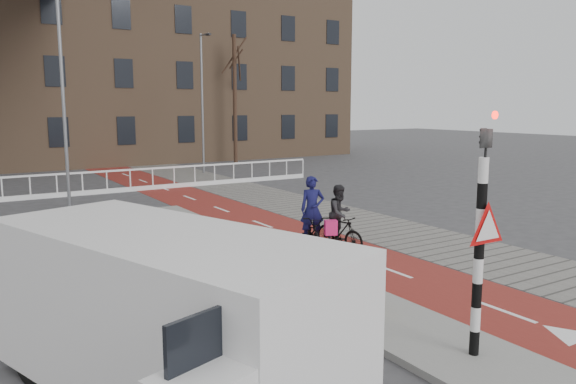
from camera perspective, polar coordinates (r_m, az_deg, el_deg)
ground at (r=10.64m, az=11.96°, el=-11.81°), size 120.00×120.00×0.00m
bike_lane at (r=19.45m, az=-5.53°, el=-2.23°), size 2.50×60.00×0.01m
sidewalk at (r=20.83m, az=1.37°, el=-1.46°), size 3.00×60.00×0.01m
curb_island at (r=13.28m, az=-2.43°, el=-7.17°), size 1.80×16.00×0.12m
traffic_signal at (r=8.35m, az=19.06°, el=-3.58°), size 0.80×0.80×3.68m
bollard at (r=10.07m, az=8.75°, el=-9.47°), size 0.12×0.12×0.90m
cyclist_near at (r=14.37m, az=2.50°, el=-3.48°), size 1.33×1.95×1.93m
cyclist_far at (r=14.46m, az=5.26°, el=-3.19°), size 0.81×1.61×1.71m
van at (r=7.31m, az=-12.39°, el=-11.92°), size 3.53×5.44×2.18m
railing at (r=24.43m, az=-27.02°, el=-0.18°), size 28.00×0.10×0.99m
townhouse_row at (r=39.52m, az=-26.89°, el=13.82°), size 46.00×10.00×15.90m
tree_right at (r=36.53m, az=-5.41°, el=9.32°), size 0.26×0.26×8.15m
streetlight_near at (r=21.31m, az=-21.87°, el=8.82°), size 0.12×0.12×7.90m
streetlight_right at (r=31.34m, az=-8.71°, el=8.78°), size 0.12×0.12×7.52m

